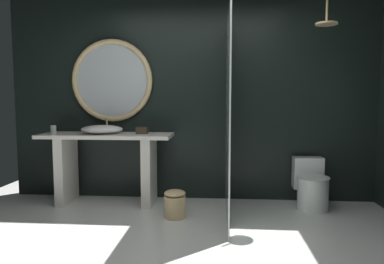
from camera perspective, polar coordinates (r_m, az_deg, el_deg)
ground_plane at (r=2.96m, az=-2.59°, el=-20.64°), size 5.76×5.76×0.00m
back_wall_panel at (r=4.55m, az=0.26°, el=5.39°), size 4.80×0.10×2.60m
vanity_counter at (r=4.48m, az=-13.67°, el=-4.39°), size 1.62×0.55×0.87m
vessel_sink at (r=4.45m, az=-14.49°, el=0.43°), size 0.51×0.42×0.19m
tumbler_cup at (r=4.66m, az=-21.70°, el=0.40°), size 0.07×0.07×0.10m
tissue_box at (r=4.34m, az=-8.16°, el=0.26°), size 0.14×0.11×0.08m
round_wall_mirror at (r=4.67m, az=-12.95°, el=8.18°), size 1.06×0.07×1.06m
shower_glass_panel at (r=3.80m, az=5.89°, el=2.26°), size 0.02×1.38×2.19m
rain_shower_head at (r=4.27m, az=21.11°, el=16.56°), size 0.24×0.24×0.39m
toilet at (r=4.45m, az=18.87°, el=-8.35°), size 0.37×0.55×0.58m
waste_bin at (r=3.92m, az=-2.81°, el=-11.59°), size 0.24×0.24×0.31m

